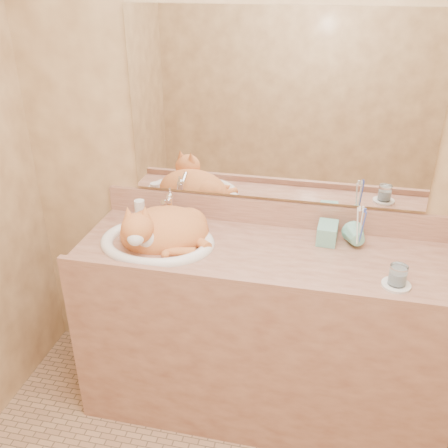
% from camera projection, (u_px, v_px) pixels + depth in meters
% --- Properties ---
extents(wall_back, '(2.40, 0.02, 2.50)m').
position_uv_depth(wall_back, '(277.00, 141.00, 2.15)').
color(wall_back, '#966E44').
rests_on(wall_back, ground).
extents(vanity_counter, '(1.60, 0.55, 0.85)m').
position_uv_depth(vanity_counter, '(261.00, 333.00, 2.28)').
color(vanity_counter, brown).
rests_on(vanity_counter, floor).
extents(mirror, '(1.30, 0.02, 0.80)m').
position_uv_depth(mirror, '(279.00, 109.00, 2.07)').
color(mirror, white).
rests_on(mirror, wall_back).
extents(sink_basin, '(0.50, 0.41, 0.15)m').
position_uv_depth(sink_basin, '(156.00, 227.00, 2.13)').
color(sink_basin, white).
rests_on(sink_basin, vanity_counter).
extents(faucet, '(0.05, 0.12, 0.16)m').
position_uv_depth(faucet, '(170.00, 208.00, 2.29)').
color(faucet, white).
rests_on(faucet, vanity_counter).
extents(cat, '(0.48, 0.44, 0.21)m').
position_uv_depth(cat, '(161.00, 229.00, 2.15)').
color(cat, '#C6642D').
rests_on(cat, sink_basin).
extents(soap_dispenser, '(0.09, 0.09, 0.18)m').
position_uv_depth(soap_dispenser, '(327.00, 229.00, 2.08)').
color(soap_dispenser, '#71B5A1').
rests_on(soap_dispenser, vanity_counter).
extents(toothbrush_cup, '(0.12, 0.12, 0.09)m').
position_uv_depth(toothbrush_cup, '(358.00, 241.00, 2.09)').
color(toothbrush_cup, '#71B5A1').
rests_on(toothbrush_cup, vanity_counter).
extents(toothbrushes, '(0.03, 0.03, 0.20)m').
position_uv_depth(toothbrushes, '(360.00, 225.00, 2.05)').
color(toothbrushes, white).
rests_on(toothbrushes, toothbrush_cup).
extents(saucer, '(0.11, 0.11, 0.01)m').
position_uv_depth(saucer, '(396.00, 285.00, 1.87)').
color(saucer, white).
rests_on(saucer, vanity_counter).
extents(water_glass, '(0.07, 0.07, 0.08)m').
position_uv_depth(water_glass, '(398.00, 275.00, 1.85)').
color(water_glass, white).
rests_on(water_glass, saucer).
extents(lotion_bottle, '(0.05, 0.05, 0.11)m').
position_uv_depth(lotion_bottle, '(140.00, 212.00, 2.31)').
color(lotion_bottle, white).
rests_on(lotion_bottle, vanity_counter).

